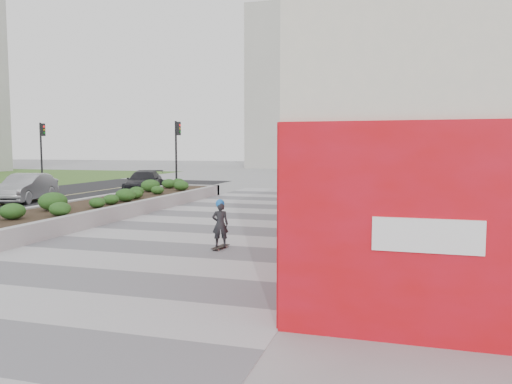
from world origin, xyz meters
TOP-DOWN VIEW (x-y plane):
  - ground at (0.00, 0.00)m, footprint 160.00×160.00m
  - walkway at (0.00, 3.00)m, footprint 8.00×36.00m
  - building at (6.98, 8.98)m, footprint 6.04×24.08m
  - planter at (-5.50, 7.00)m, footprint 3.00×18.00m
  - traffic_signal_near at (-7.23, 17.50)m, footprint 0.33×0.28m
  - traffic_signal_far at (-16.43, 17.00)m, footprint 0.33×0.28m
  - distant_bldg_north_l at (-5.00, 55.00)m, footprint 16.00×12.00m
  - distant_bldg_north_r at (15.00, 60.00)m, footprint 14.00×10.00m
  - manhole_cover at (0.50, 3.00)m, footprint 0.44×0.44m
  - skateboarder at (1.18, 2.15)m, footprint 0.50×0.74m
  - car_silver at (-11.80, 10.14)m, footprint 2.46×4.38m
  - car_dark at (-8.50, 15.74)m, footprint 3.07×4.76m

SIDE VIEW (x-z plane):
  - ground at x=0.00m, z-range 0.00..0.00m
  - manhole_cover at x=0.50m, z-range 0.00..0.01m
  - walkway at x=0.00m, z-range 0.00..0.01m
  - planter at x=-5.50m, z-range -0.03..0.87m
  - car_dark at x=-8.50m, z-range 0.00..1.28m
  - skateboarder at x=1.18m, z-range 0.01..1.32m
  - car_silver at x=-11.80m, z-range 0.00..1.37m
  - traffic_signal_near at x=-7.23m, z-range 0.66..4.86m
  - traffic_signal_far at x=-16.43m, z-range 0.66..4.86m
  - building at x=6.98m, z-range -0.02..7.98m
  - distant_bldg_north_l at x=-5.00m, z-range 0.00..20.00m
  - distant_bldg_north_r at x=15.00m, z-range 0.00..24.00m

